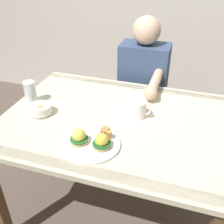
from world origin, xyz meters
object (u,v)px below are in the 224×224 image
Objects in this scene: dining_table at (115,135)px; water_glass_near at (31,93)px; diner_person at (143,86)px; fruit_bowl at (41,109)px; eggs_benedict_plate at (92,142)px; fork at (189,106)px; coffee_mug at (139,109)px.

water_glass_near is at bearing 177.91° from dining_table.
fruit_bowl is at bearing -122.25° from diner_person.
eggs_benedict_plate reaches higher than dining_table.
water_glass_near is (-0.51, 0.02, 0.17)m from dining_table.
fruit_bowl is at bearing -156.78° from fork.
water_glass_near is 0.12× the size of diner_person.
fruit_bowl reaches higher than fork.
diner_person reaches higher than fork.
dining_table is 0.60m from diner_person.
fruit_bowl is (-0.36, 0.17, 0.01)m from eggs_benedict_plate.
fruit_bowl is 0.90× the size of water_glass_near.
diner_person is at bearing 46.95° from water_glass_near.
fork is at bearing 50.95° from eggs_benedict_plate.
fruit_bowl is 0.84m from fork.
dining_table is 0.46m from fork.
fork is at bearing 38.07° from coffee_mug.
water_glass_near reaches higher than coffee_mug.
coffee_mug is (0.12, 0.05, 0.16)m from dining_table.
fork is 1.15× the size of water_glass_near.
eggs_benedict_plate is at bearing -28.89° from water_glass_near.
water_glass_near reaches higher than fruit_bowl.
water_glass_near is at bearing 151.11° from eggs_benedict_plate.
fork is at bearing -45.49° from diner_person.
water_glass_near is (-0.12, 0.09, 0.03)m from fruit_bowl.
dining_table is 10.76× the size of coffee_mug.
dining_table is at bearing -92.77° from diner_person.
diner_person is (-0.34, 0.35, -0.09)m from fork.
fruit_bowl is at bearing -39.09° from water_glass_near.
fruit_bowl reaches higher than dining_table.
diner_person reaches higher than eggs_benedict_plate.
eggs_benedict_plate is 0.86m from diner_person.
water_glass_near reaches higher than eggs_benedict_plate.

